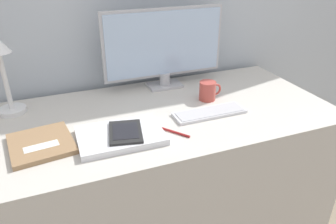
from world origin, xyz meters
TOP-DOWN VIEW (x-y plane):
  - desk at (0.00, 0.15)m, footprint 1.43×0.72m
  - monitor at (0.08, 0.42)m, footprint 0.61×0.11m
  - keyboard at (0.15, 0.06)m, footprint 0.32×0.10m
  - laptop at (-0.25, 0.01)m, footprint 0.32×0.23m
  - ereader at (-0.24, -0.00)m, footprint 0.15×0.19m
  - desk_lamp at (-0.63, 0.39)m, footprint 0.12×0.12m
  - notebook at (-0.53, 0.06)m, footprint 0.24×0.26m
  - coffee_mug at (0.21, 0.20)m, footprint 0.11×0.08m
  - pen at (-0.06, -0.02)m, footprint 0.10×0.12m

SIDE VIEW (x-z plane):
  - desk at x=0.00m, z-range 0.00..0.74m
  - pen at x=-0.06m, z-range 0.74..0.75m
  - keyboard at x=0.15m, z-range 0.74..0.75m
  - notebook at x=-0.53m, z-range 0.74..0.76m
  - laptop at x=-0.25m, z-range 0.74..0.76m
  - ereader at x=-0.24m, z-range 0.76..0.77m
  - coffee_mug at x=0.21m, z-range 0.74..0.83m
  - monitor at x=0.08m, z-range 0.75..1.14m
  - desk_lamp at x=-0.63m, z-range 0.78..1.11m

